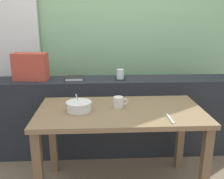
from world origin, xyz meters
TOP-DOWN VIEW (x-y plane):
  - outdoor_backdrop at (0.00, 1.18)m, footprint 4.80×0.08m
  - curtain_left_panel at (-1.04, 1.08)m, footprint 0.56×0.06m
  - dark_console_ledge at (0.00, 0.55)m, footprint 2.80×0.33m
  - breakfast_table at (0.07, -0.06)m, footprint 1.26×0.65m
  - coaster_square at (0.12, 0.53)m, footprint 0.10×0.10m
  - juice_glass at (0.12, 0.53)m, footprint 0.07×0.07m
  - closed_book at (-0.33, 0.54)m, footprint 0.17×0.14m
  - throw_pillow at (-0.74, 0.55)m, footprint 0.34×0.18m
  - soup_bowl at (-0.24, -0.07)m, footprint 0.19×0.19m
  - fork_utensil at (0.40, -0.26)m, footprint 0.02×0.17m
  - ceramic_mug at (0.06, -0.01)m, footprint 0.11×0.08m

SIDE VIEW (x-z plane):
  - dark_console_ledge at x=0.00m, z-range 0.00..0.79m
  - breakfast_table at x=0.07m, z-range 0.24..0.94m
  - fork_utensil at x=0.40m, z-range 0.70..0.70m
  - soup_bowl at x=-0.24m, z-range 0.66..0.80m
  - ceramic_mug at x=0.06m, z-range 0.70..0.78m
  - coaster_square at x=0.12m, z-range 0.79..0.79m
  - closed_book at x=-0.33m, z-range 0.79..0.82m
  - juice_glass at x=0.12m, z-range 0.79..0.88m
  - throw_pillow at x=-0.74m, z-range 0.79..1.05m
  - curtain_left_panel at x=-1.04m, z-range 0.00..2.50m
  - outdoor_backdrop at x=0.00m, z-range 0.00..2.80m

